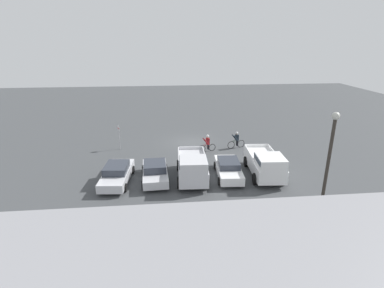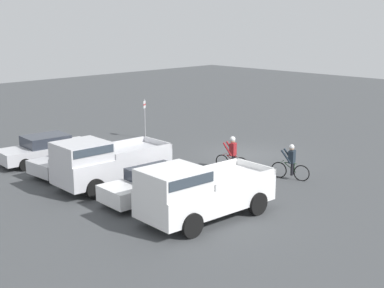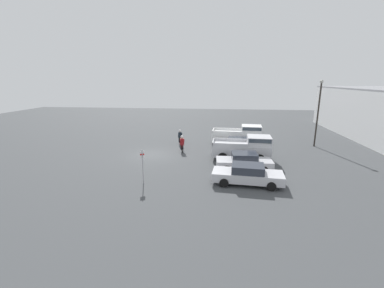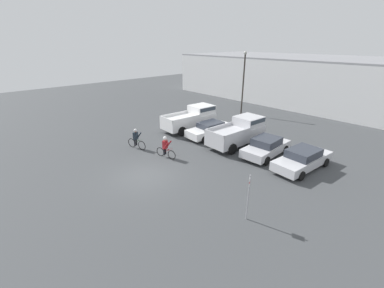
{
  "view_description": "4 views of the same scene",
  "coord_description": "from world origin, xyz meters",
  "px_view_note": "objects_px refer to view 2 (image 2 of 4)",
  "views": [
    {
      "loc": [
        2.68,
        28.94,
        10.07
      ],
      "look_at": [
        0.18,
        3.86,
        1.2
      ],
      "focal_mm": 28.0,
      "sensor_mm": 36.0,
      "label": 1
    },
    {
      "loc": [
        -17.81,
        21.72,
        7.2
      ],
      "look_at": [
        0.18,
        3.86,
        1.2
      ],
      "focal_mm": 50.0,
      "sensor_mm": 36.0,
      "label": 2
    },
    {
      "loc": [
        23.04,
        6.44,
        6.99
      ],
      "look_at": [
        0.18,
        3.86,
        1.2
      ],
      "focal_mm": 24.0,
      "sensor_mm": 36.0,
      "label": 3
    },
    {
      "loc": [
        12.61,
        -7.58,
        8.02
      ],
      "look_at": [
        0.18,
        3.86,
        1.2
      ],
      "focal_mm": 24.0,
      "sensor_mm": 36.0,
      "label": 4
    }
  ],
  "objects_px": {
    "pickup_truck_0": "(198,191)",
    "sedan_1": "(77,158)",
    "sedan_0": "(156,184)",
    "cyclist_1": "(291,162)",
    "pickup_truck_1": "(105,162)",
    "cyclist_0": "(232,152)",
    "fire_lane_sign": "(145,115)",
    "sedan_2": "(46,149)"
  },
  "relations": [
    {
      "from": "pickup_truck_0",
      "to": "cyclist_1",
      "type": "bearing_deg",
      "value": -84.69
    },
    {
      "from": "sedan_1",
      "to": "pickup_truck_0",
      "type": "bearing_deg",
      "value": 178.04
    },
    {
      "from": "pickup_truck_1",
      "to": "cyclist_0",
      "type": "height_order",
      "value": "pickup_truck_1"
    },
    {
      "from": "pickup_truck_0",
      "to": "cyclist_0",
      "type": "relative_size",
      "value": 3.18
    },
    {
      "from": "pickup_truck_0",
      "to": "sedan_2",
      "type": "distance_m",
      "value": 11.18
    },
    {
      "from": "sedan_1",
      "to": "pickup_truck_1",
      "type": "bearing_deg",
      "value": 173.23
    },
    {
      "from": "pickup_truck_0",
      "to": "sedan_1",
      "type": "distance_m",
      "value": 8.39
    },
    {
      "from": "cyclist_0",
      "to": "sedan_2",
      "type": "bearing_deg",
      "value": 36.79
    },
    {
      "from": "pickup_truck_1",
      "to": "cyclist_1",
      "type": "xyz_separation_m",
      "value": [
        -4.97,
        -6.69,
        -0.33
      ]
    },
    {
      "from": "pickup_truck_0",
      "to": "cyclist_1",
      "type": "xyz_separation_m",
      "value": [
        0.62,
        -6.64,
        -0.32
      ]
    },
    {
      "from": "cyclist_1",
      "to": "sedan_1",
      "type": "bearing_deg",
      "value": 39.33
    },
    {
      "from": "pickup_truck_0",
      "to": "pickup_truck_1",
      "type": "height_order",
      "value": "pickup_truck_1"
    },
    {
      "from": "sedan_2",
      "to": "cyclist_1",
      "type": "bearing_deg",
      "value": -148.93
    },
    {
      "from": "fire_lane_sign",
      "to": "pickup_truck_1",
      "type": "bearing_deg",
      "value": 130.11
    },
    {
      "from": "pickup_truck_0",
      "to": "cyclist_0",
      "type": "height_order",
      "value": "pickup_truck_0"
    },
    {
      "from": "cyclist_0",
      "to": "sedan_0",
      "type": "bearing_deg",
      "value": 98.08
    },
    {
      "from": "sedan_1",
      "to": "fire_lane_sign",
      "type": "distance_m",
      "value": 7.98
    },
    {
      "from": "cyclist_0",
      "to": "sedan_1",
      "type": "bearing_deg",
      "value": 49.78
    },
    {
      "from": "sedan_0",
      "to": "sedan_1",
      "type": "distance_m",
      "value": 5.6
    },
    {
      "from": "pickup_truck_0",
      "to": "sedan_1",
      "type": "height_order",
      "value": "pickup_truck_0"
    },
    {
      "from": "sedan_1",
      "to": "sedan_0",
      "type": "bearing_deg",
      "value": -179.07
    },
    {
      "from": "cyclist_1",
      "to": "pickup_truck_0",
      "type": "bearing_deg",
      "value": 95.31
    },
    {
      "from": "sedan_0",
      "to": "fire_lane_sign",
      "type": "distance_m",
      "value": 11.53
    },
    {
      "from": "sedan_1",
      "to": "cyclist_0",
      "type": "xyz_separation_m",
      "value": [
        -4.81,
        -5.68,
        0.16
      ]
    },
    {
      "from": "cyclist_0",
      "to": "cyclist_1",
      "type": "height_order",
      "value": "cyclist_0"
    },
    {
      "from": "sedan_2",
      "to": "sedan_0",
      "type": "bearing_deg",
      "value": -179.35
    },
    {
      "from": "pickup_truck_0",
      "to": "sedan_1",
      "type": "bearing_deg",
      "value": -1.96
    },
    {
      "from": "sedan_2",
      "to": "fire_lane_sign",
      "type": "relative_size",
      "value": 2.03
    },
    {
      "from": "pickup_truck_1",
      "to": "sedan_2",
      "type": "distance_m",
      "value": 5.61
    },
    {
      "from": "pickup_truck_1",
      "to": "sedan_1",
      "type": "height_order",
      "value": "pickup_truck_1"
    },
    {
      "from": "cyclist_1",
      "to": "fire_lane_sign",
      "type": "distance_m",
      "value": 11.31
    },
    {
      "from": "sedan_0",
      "to": "cyclist_1",
      "type": "distance_m",
      "value": 6.63
    },
    {
      "from": "pickup_truck_0",
      "to": "cyclist_1",
      "type": "distance_m",
      "value": 6.68
    },
    {
      "from": "sedan_0",
      "to": "sedan_2",
      "type": "height_order",
      "value": "sedan_2"
    },
    {
      "from": "sedan_2",
      "to": "cyclist_1",
      "type": "relative_size",
      "value": 2.73
    },
    {
      "from": "pickup_truck_1",
      "to": "cyclist_1",
      "type": "distance_m",
      "value": 8.34
    },
    {
      "from": "pickup_truck_0",
      "to": "sedan_0",
      "type": "height_order",
      "value": "pickup_truck_0"
    },
    {
      "from": "cyclist_0",
      "to": "fire_lane_sign",
      "type": "bearing_deg",
      "value": -9.89
    },
    {
      "from": "sedan_0",
      "to": "sedan_2",
      "type": "relative_size",
      "value": 0.95
    },
    {
      "from": "sedan_0",
      "to": "fire_lane_sign",
      "type": "xyz_separation_m",
      "value": [
        9.1,
        -7.04,
        0.76
      ]
    },
    {
      "from": "cyclist_1",
      "to": "cyclist_0",
      "type": "bearing_deg",
      "value": 12.82
    },
    {
      "from": "cyclist_1",
      "to": "pickup_truck_1",
      "type": "bearing_deg",
      "value": 53.35
    }
  ]
}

